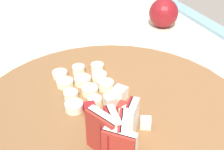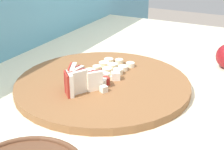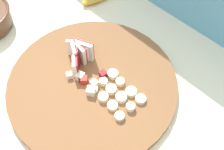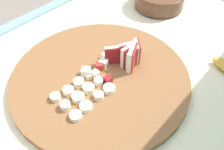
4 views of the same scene
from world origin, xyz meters
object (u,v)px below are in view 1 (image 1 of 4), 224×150
at_px(apple_wedge_fan, 115,135).
at_px(banana_slice_rows, 85,85).
at_px(apple_dice_pile, 120,107).
at_px(cutting_board, 111,115).
at_px(whole_apple, 164,13).

height_order(apple_wedge_fan, banana_slice_rows, apple_wedge_fan).
bearing_deg(apple_dice_pile, apple_wedge_fan, 151.37).
bearing_deg(cutting_board, apple_wedge_fan, 160.86).
height_order(cutting_board, whole_apple, whole_apple).
relative_size(cutting_board, whole_apple, 6.05).
xyz_separation_m(apple_wedge_fan, banana_slice_rows, (0.15, -0.01, -0.02)).
bearing_deg(banana_slice_rows, apple_wedge_fan, 176.01).
xyz_separation_m(apple_dice_pile, whole_apple, (0.30, -0.25, 0.01)).
distance_m(apple_dice_pile, banana_slice_rows, 0.09).
relative_size(apple_dice_pile, whole_apple, 1.38).
distance_m(apple_dice_pile, whole_apple, 0.39).
bearing_deg(whole_apple, apple_wedge_fan, 141.48).
bearing_deg(apple_wedge_fan, apple_dice_pile, -28.63).
bearing_deg(banana_slice_rows, apple_dice_pile, -160.71).
xyz_separation_m(apple_wedge_fan, whole_apple, (0.37, -0.29, -0.01)).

